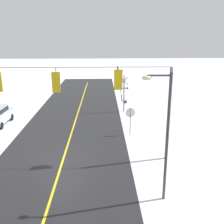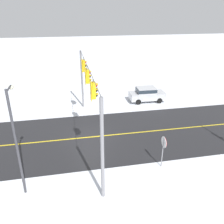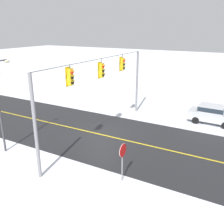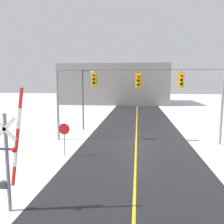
# 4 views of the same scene
# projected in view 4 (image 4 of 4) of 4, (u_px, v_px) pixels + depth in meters

# --- Properties ---
(ground_plane) EXTENTS (160.00, 160.00, 0.00)m
(ground_plane) POSITION_uv_depth(u_px,v_px,m) (136.00, 142.00, 20.03)
(ground_plane) COLOR silver
(road_asphalt) EXTENTS (9.00, 80.00, 0.01)m
(road_asphalt) POSITION_uv_depth(u_px,v_px,m) (137.00, 128.00, 25.94)
(road_asphalt) COLOR black
(road_asphalt) RESTS_ON ground
(lane_centre_line) EXTENTS (0.14, 72.00, 0.01)m
(lane_centre_line) POSITION_uv_depth(u_px,v_px,m) (137.00, 128.00, 25.94)
(lane_centre_line) COLOR gold
(lane_centre_line) RESTS_ON ground
(signal_span) EXTENTS (14.20, 0.47, 6.22)m
(signal_span) POSITION_uv_depth(u_px,v_px,m) (137.00, 93.00, 19.45)
(signal_span) COLOR gray
(signal_span) RESTS_ON ground
(stop_sign) EXTENTS (0.80, 0.09, 2.35)m
(stop_sign) POSITION_uv_depth(u_px,v_px,m) (64.00, 132.00, 15.96)
(stop_sign) COLOR gray
(stop_sign) RESTS_ON ground
(railroad_crossing) EXTENTS (1.31, 0.31, 5.00)m
(railroad_crossing) POSITION_uv_depth(u_px,v_px,m) (8.00, 156.00, 8.99)
(railroad_crossing) COLOR gray
(railroad_crossing) RESTS_ON ground
(streetlamp_near) EXTENTS (1.39, 0.28, 6.50)m
(streetlamp_near) POSITION_uv_depth(u_px,v_px,m) (85.00, 94.00, 24.60)
(streetlamp_near) COLOR #38383D
(streetlamp_near) RESTS_ON ground
(building_distant) EXTENTS (24.97, 15.66, 9.22)m
(building_distant) POSITION_uv_depth(u_px,v_px,m) (115.00, 84.00, 57.27)
(building_distant) COLOR slate
(building_distant) RESTS_ON ground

